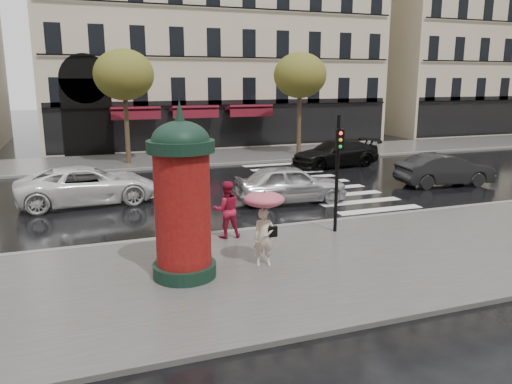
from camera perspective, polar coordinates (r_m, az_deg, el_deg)
name	(u,v)px	position (r m, az deg, el deg)	size (l,w,h in m)	color
ground	(276,264)	(13.76, 2.26, -8.23)	(160.00, 160.00, 0.00)	black
near_sidewalk	(283,268)	(13.31, 3.08, -8.71)	(90.00, 7.00, 0.12)	#474744
far_sidewalk	(160,160)	(31.64, -10.91, 3.64)	(90.00, 6.00, 0.12)	#474744
near_kerb	(241,231)	(16.40, -1.72, -4.49)	(90.00, 0.25, 0.14)	slate
far_kerb	(169,167)	(28.72, -9.93, 2.80)	(90.00, 0.25, 0.14)	slate
zebra_crossing	(315,182)	(24.59, 6.73, 1.09)	(3.60, 11.75, 0.01)	silver
bldg_far_right	(477,15)	(57.52, 23.94, 18.05)	(24.00, 14.00, 22.90)	#B7A88C
tree_far_left	(124,75)	(30.02, -14.87, 12.77)	(3.40, 3.40, 6.64)	#38281C
tree_far_right	(300,76)	(32.96, 5.04, 13.09)	(3.40, 3.40, 6.64)	#38281C
woman_umbrella	(264,216)	(12.94, 0.94, -2.75)	(1.06, 1.06, 2.05)	beige
woman_red	(226,209)	(15.40, -3.40, -2.01)	(0.87, 0.67, 1.78)	#AA1535
man_burgundy	(191,209)	(15.11, -7.41, -1.97)	(0.97, 0.63, 1.99)	#4F0F23
morris_column	(182,195)	(12.16, -8.43, -0.30)	(1.62, 1.62, 4.36)	black
traffic_light	(338,162)	(15.84, 9.35, 3.37)	(0.27, 0.37, 3.75)	black
car_silver	(290,184)	(20.35, 3.96, 0.95)	(1.85, 4.59, 1.56)	silver
car_darkgrey	(445,170)	(25.26, 20.77, 2.38)	(1.59, 4.55, 1.50)	black
car_white	(88,185)	(21.23, -18.64, 0.76)	(2.55, 5.52, 1.53)	white
car_black	(335,153)	(29.26, 9.03, 4.39)	(2.15, 5.29, 1.54)	black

